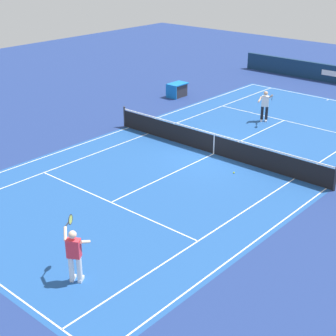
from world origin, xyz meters
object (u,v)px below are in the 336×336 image
Objects in this scene: tennis_player_near at (74,253)px; tennis_ball at (234,173)px; tennis_net at (214,144)px; equipment_cart_tarped at (177,90)px; tennis_player_far at (265,104)px.

tennis_player_near is 25.71× the size of tennis_ball.
equipment_cart_tarped is (-6.17, -7.43, -0.05)m from tennis_net.
tennis_player_near is 19.43m from equipment_cart_tarped.
tennis_player_far is at bearing 85.00° from equipment_cart_tarped.
tennis_player_far is at bearing -167.37° from tennis_player_near.
tennis_player_far is (-5.59, -0.77, 0.44)m from tennis_net.
equipment_cart_tarped is at bearing -129.72° from tennis_net.
tennis_ball is 0.05× the size of equipment_cart_tarped.
tennis_player_near is at bearing 12.63° from tennis_player_far.
tennis_player_near is 1.00× the size of tennis_player_far.
tennis_net is 6.89× the size of tennis_player_near.
tennis_player_near is at bearing 15.13° from tennis_net.
tennis_player_far is 6.70m from equipment_cart_tarped.
tennis_player_far reaches higher than tennis_net.
tennis_net is 10.72m from tennis_player_near.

